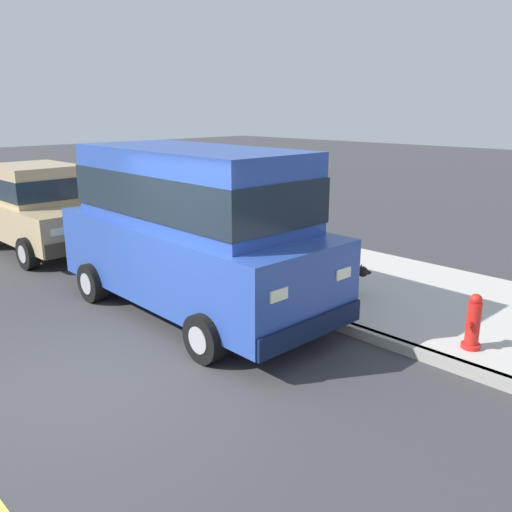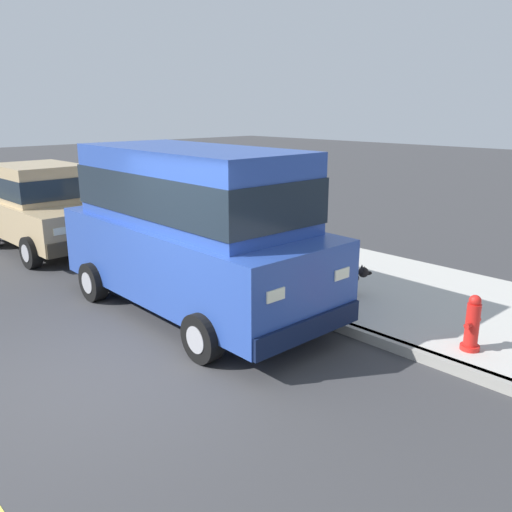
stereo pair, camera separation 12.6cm
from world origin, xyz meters
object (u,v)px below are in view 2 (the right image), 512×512
(car_blue_van, at_px, (192,223))
(car_tan_hatchback, at_px, (44,206))
(fire_hydrant, at_px, (472,325))
(dog_black, at_px, (350,278))

(car_blue_van, height_order, car_tan_hatchback, car_blue_van)
(car_blue_van, height_order, fire_hydrant, car_blue_van)
(dog_black, bearing_deg, car_tan_hatchback, 107.24)
(car_blue_van, bearing_deg, car_tan_hatchback, 90.96)
(fire_hydrant, bearing_deg, dog_black, 76.33)
(car_blue_van, distance_m, fire_hydrant, 4.13)
(dog_black, bearing_deg, car_blue_van, 143.70)
(car_tan_hatchback, height_order, fire_hydrant, car_tan_hatchback)
(car_blue_van, distance_m, car_tan_hatchback, 5.32)
(car_blue_van, height_order, dog_black, car_blue_van)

